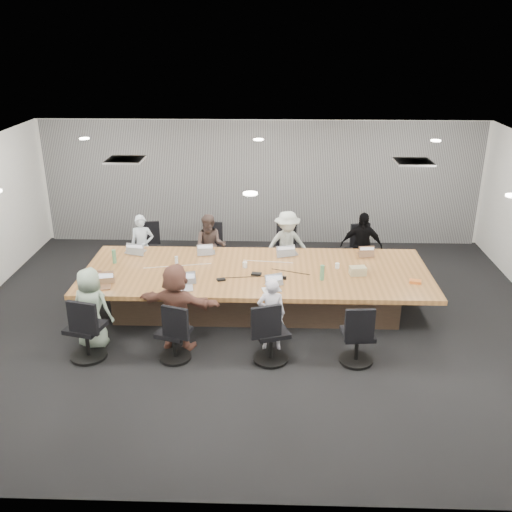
{
  "coord_description": "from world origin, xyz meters",
  "views": [
    {
      "loc": [
        0.29,
        -8.59,
        4.68
      ],
      "look_at": [
        0.0,
        0.4,
        1.05
      ],
      "focal_mm": 40.0,
      "sensor_mm": 36.0,
      "label": 1
    }
  ],
  "objects_px": {
    "bottle_green_left": "(114,256)",
    "laptop_4": "(101,287)",
    "chair_2": "(286,254)",
    "chair_5": "(174,337)",
    "laptop_0": "(136,251)",
    "laptop_2": "(288,253)",
    "chair_4": "(86,332)",
    "laptop_6": "(272,290)",
    "laptop_3": "(366,254)",
    "bottle_clear": "(177,262)",
    "bottle_green_right": "(322,273)",
    "person_3": "(361,246)",
    "chair_7": "(357,339)",
    "stapler": "(282,277)",
    "person_4": "(91,308)",
    "conference_table": "(256,288)",
    "chair_1": "(213,253)",
    "person_6": "(271,314)",
    "person_5": "(177,307)",
    "canvas_bag": "(358,271)",
    "laptop_5": "(182,289)",
    "chair_3": "(358,255)",
    "chair_6": "(271,336)",
    "person_0": "(142,247)",
    "laptop_1": "(207,252)",
    "chair_0": "(147,252)",
    "snack_packet": "(415,282)",
    "person_2": "(287,246)"
  },
  "relations": [
    {
      "from": "person_0",
      "to": "laptop_5",
      "type": "xyz_separation_m",
      "value": [
        1.12,
        -2.15,
        0.11
      ]
    },
    {
      "from": "chair_0",
      "to": "laptop_2",
      "type": "bearing_deg",
      "value": 152.23
    },
    {
      "from": "chair_2",
      "to": "chair_7",
      "type": "xyz_separation_m",
      "value": [
        0.99,
        -3.4,
        0.02
      ]
    },
    {
      "from": "chair_2",
      "to": "person_2",
      "type": "distance_m",
      "value": 0.47
    },
    {
      "from": "chair_4",
      "to": "chair_5",
      "type": "xyz_separation_m",
      "value": [
        1.32,
        0.0,
        -0.05
      ]
    },
    {
      "from": "chair_2",
      "to": "chair_5",
      "type": "height_order",
      "value": "chair_5"
    },
    {
      "from": "chair_7",
      "to": "stapler",
      "type": "relative_size",
      "value": 5.3
    },
    {
      "from": "chair_0",
      "to": "snack_packet",
      "type": "xyz_separation_m",
      "value": [
        4.95,
        -2.13,
        0.39
      ]
    },
    {
      "from": "bottle_green_right",
      "to": "person_4",
      "type": "bearing_deg",
      "value": -164.68
    },
    {
      "from": "chair_1",
      "to": "person_6",
      "type": "distance_m",
      "value": 3.29
    },
    {
      "from": "laptop_3",
      "to": "laptop_4",
      "type": "distance_m",
      "value": 4.79
    },
    {
      "from": "chair_5",
      "to": "bottle_clear",
      "type": "height_order",
      "value": "bottle_clear"
    },
    {
      "from": "laptop_0",
      "to": "laptop_1",
      "type": "bearing_deg",
      "value": -168.37
    },
    {
      "from": "bottle_clear",
      "to": "laptop_3",
      "type": "bearing_deg",
      "value": 11.34
    },
    {
      "from": "chair_3",
      "to": "laptop_5",
      "type": "xyz_separation_m",
      "value": [
        -3.19,
        -2.5,
        0.38
      ]
    },
    {
      "from": "laptop_0",
      "to": "person_5",
      "type": "bearing_deg",
      "value": 129.19
    },
    {
      "from": "conference_table",
      "to": "chair_0",
      "type": "bearing_deg",
      "value": 143.5
    },
    {
      "from": "chair_4",
      "to": "laptop_6",
      "type": "distance_m",
      "value": 2.93
    },
    {
      "from": "chair_3",
      "to": "chair_5",
      "type": "xyz_separation_m",
      "value": [
        -3.19,
        -3.4,
        0.01
      ]
    },
    {
      "from": "bottle_clear",
      "to": "stapler",
      "type": "xyz_separation_m",
      "value": [
        1.85,
        -0.46,
        -0.07
      ]
    },
    {
      "from": "person_0",
      "to": "bottle_clear",
      "type": "xyz_separation_m",
      "value": [
        0.89,
        -1.24,
        0.2
      ]
    },
    {
      "from": "laptop_3",
      "to": "bottle_clear",
      "type": "xyz_separation_m",
      "value": [
        -3.42,
        -0.69,
        0.09
      ]
    },
    {
      "from": "person_0",
      "to": "person_4",
      "type": "distance_m",
      "value": 2.71
    },
    {
      "from": "laptop_0",
      "to": "laptop_6",
      "type": "relative_size",
      "value": 1.2
    },
    {
      "from": "conference_table",
      "to": "chair_4",
      "type": "distance_m",
      "value": 3.02
    },
    {
      "from": "laptop_1",
      "to": "bottle_clear",
      "type": "xyz_separation_m",
      "value": [
        -0.46,
        -0.69,
        0.09
      ]
    },
    {
      "from": "laptop_6",
      "to": "bottle_green_right",
      "type": "bearing_deg",
      "value": 12.74
    },
    {
      "from": "person_3",
      "to": "person_4",
      "type": "distance_m",
      "value": 5.26
    },
    {
      "from": "chair_5",
      "to": "chair_7",
      "type": "xyz_separation_m",
      "value": [
        2.73,
        0.0,
        0.01
      ]
    },
    {
      "from": "chair_3",
      "to": "chair_6",
      "type": "xyz_separation_m",
      "value": [
        -1.74,
        -3.4,
        0.04
      ]
    },
    {
      "from": "chair_4",
      "to": "canvas_bag",
      "type": "bearing_deg",
      "value": 35.1
    },
    {
      "from": "chair_5",
      "to": "conference_table",
      "type": "bearing_deg",
      "value": 74.3
    },
    {
      "from": "person_5",
      "to": "canvas_bag",
      "type": "distance_m",
      "value": 3.16
    },
    {
      "from": "person_3",
      "to": "bottle_clear",
      "type": "height_order",
      "value": "person_3"
    },
    {
      "from": "bottle_green_right",
      "to": "person_3",
      "type": "bearing_deg",
      "value": 62.24
    },
    {
      "from": "chair_5",
      "to": "laptop_5",
      "type": "distance_m",
      "value": 0.97
    },
    {
      "from": "laptop_0",
      "to": "laptop_2",
      "type": "xyz_separation_m",
      "value": [
        2.86,
        0.0,
        0.0
      ]
    },
    {
      "from": "chair_4",
      "to": "chair_6",
      "type": "height_order",
      "value": "chair_4"
    },
    {
      "from": "chair_1",
      "to": "laptop_2",
      "type": "bearing_deg",
      "value": 151.77
    },
    {
      "from": "conference_table",
      "to": "chair_7",
      "type": "bearing_deg",
      "value": -47.62
    },
    {
      "from": "conference_table",
      "to": "laptop_5",
      "type": "bearing_deg",
      "value": -145.76
    },
    {
      "from": "chair_1",
      "to": "laptop_1",
      "type": "distance_m",
      "value": 0.98
    },
    {
      "from": "person_5",
      "to": "laptop_6",
      "type": "distance_m",
      "value": 1.55
    },
    {
      "from": "chair_5",
      "to": "laptop_3",
      "type": "bearing_deg",
      "value": 57.05
    },
    {
      "from": "bottle_green_left",
      "to": "laptop_4",
      "type": "bearing_deg",
      "value": -87.15
    },
    {
      "from": "laptop_2",
      "to": "person_6",
      "type": "distance_m",
      "value": 2.17
    },
    {
      "from": "person_0",
      "to": "snack_packet",
      "type": "height_order",
      "value": "person_0"
    },
    {
      "from": "chair_0",
      "to": "canvas_bag",
      "type": "xyz_separation_m",
      "value": [
        4.04,
        -1.83,
        0.44
      ]
    },
    {
      "from": "stapler",
      "to": "person_6",
      "type": "bearing_deg",
      "value": -82.1
    },
    {
      "from": "chair_1",
      "to": "person_0",
      "type": "xyz_separation_m",
      "value": [
        -1.35,
        -0.35,
        0.27
      ]
    }
  ]
}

